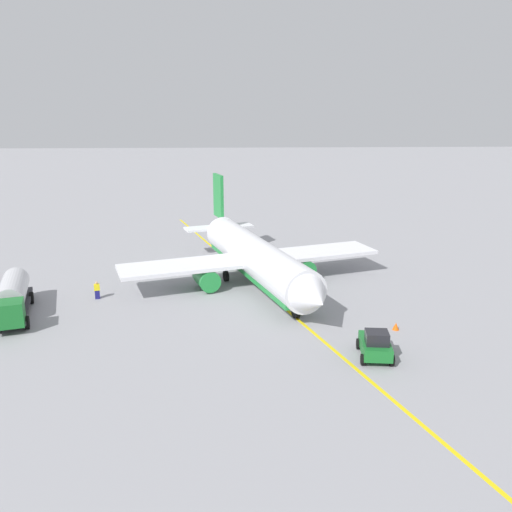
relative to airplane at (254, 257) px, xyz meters
name	(u,v)px	position (x,y,z in m)	size (l,w,h in m)	color
ground_plane	(256,284)	(0.44, 0.14, -2.73)	(400.00, 400.00, 0.00)	#939399
airplane	(254,257)	(0.00, 0.00, 0.00)	(30.05, 27.40, 9.81)	white
fuel_tanker	(12,297)	(8.01, -21.33, -1.00)	(10.32, 5.19, 3.15)	#2D2D33
pushback_tug	(375,345)	(17.51, 7.94, -1.72)	(3.81, 2.68, 2.20)	#196B28
refueling_worker	(97,290)	(4.05, -15.11, -1.90)	(0.47, 0.59, 1.71)	navy
safety_cone_nose	(396,326)	(12.65, 10.98, -2.42)	(0.55, 0.55, 0.61)	#F2590F
taxi_line_marking	(256,284)	(0.44, 0.14, -2.72)	(69.97, 0.30, 0.01)	yellow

